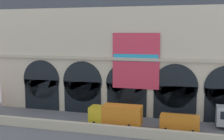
{
  "coord_description": "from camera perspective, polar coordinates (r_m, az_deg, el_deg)",
  "views": [
    {
      "loc": [
        10.02,
        -40.01,
        13.41
      ],
      "look_at": [
        -2.44,
        5.0,
        7.35
      ],
      "focal_mm": 47.22,
      "sensor_mm": 36.0,
      "label": 1
    }
  ],
  "objects": [
    {
      "name": "station_building",
      "position": [
        48.5,
        3.56,
        3.73
      ],
      "size": [
        46.73,
        5.11,
        21.28
      ],
      "color": "beige",
      "rests_on": "ground"
    },
    {
      "name": "quay_parapet_wall",
      "position": [
        39.31,
        -0.16,
        -11.57
      ],
      "size": [
        90.0,
        0.7,
        1.28
      ],
      "primitive_type": "cube",
      "color": "beige",
      "rests_on": "ground"
    },
    {
      "name": "van_mideast",
      "position": [
        41.51,
        12.94,
        -9.84
      ],
      "size": [
        5.2,
        2.48,
        2.2
      ],
      "color": "orange",
      "rests_on": "ground"
    },
    {
      "name": "ground_plane",
      "position": [
        43.37,
        1.37,
        -10.62
      ],
      "size": [
        200.0,
        200.0,
        0.0
      ],
      "primitive_type": "plane",
      "color": "slate"
    },
    {
      "name": "box_truck_center",
      "position": [
        42.32,
        0.81,
        -8.67
      ],
      "size": [
        7.5,
        2.91,
        3.12
      ],
      "color": "gold",
      "rests_on": "ground"
    }
  ]
}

